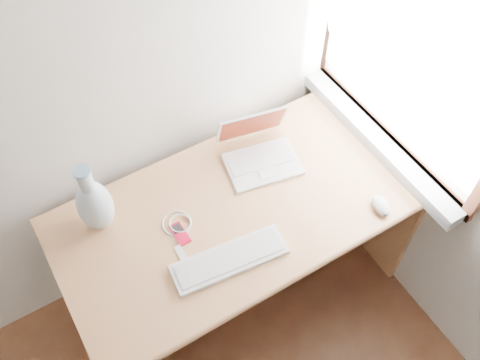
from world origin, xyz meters
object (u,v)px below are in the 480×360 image
laptop (258,152)px  desk (229,220)px  external_keyboard (230,259)px  vase (95,204)px

laptop → desk: bearing=-146.5°
external_keyboard → vase: (-0.34, 0.38, 0.13)m
laptop → vase: (-0.68, 0.04, 0.09)m
desk → laptop: (0.19, 0.07, 0.27)m
vase → external_keyboard: bearing=-48.8°
laptop → vase: size_ratio=0.98×
desk → external_keyboard: (-0.15, -0.27, 0.23)m
laptop → external_keyboard: (-0.34, -0.35, -0.04)m
vase → laptop: bearing=-3.1°
desk → vase: bearing=167.2°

